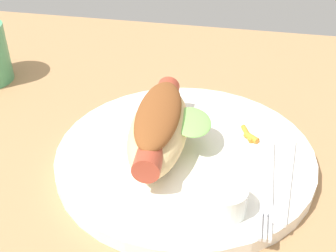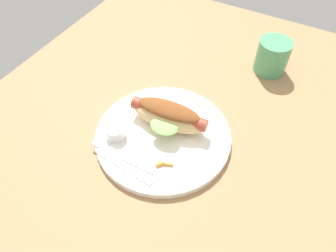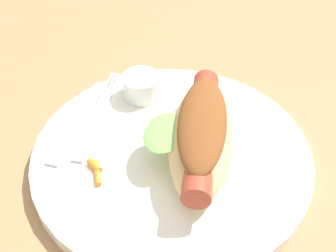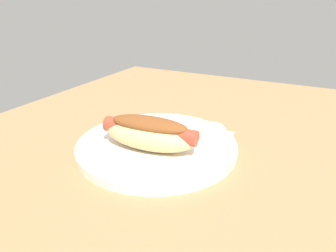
{
  "view_description": "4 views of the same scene",
  "coord_description": "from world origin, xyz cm",
  "px_view_note": "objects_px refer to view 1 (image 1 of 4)",
  "views": [
    {
      "loc": [
        -6.19,
        37.37,
        31.3
      ],
      "look_at": [
        1.72,
        -0.17,
        5.56
      ],
      "focal_mm": 45.78,
      "sensor_mm": 36.0,
      "label": 1
    },
    {
      "loc": [
        -37.0,
        -22.91,
        55.55
      ],
      "look_at": [
        -0.95,
        -3.28,
        6.24
      ],
      "focal_mm": 33.8,
      "sensor_mm": 36.0,
      "label": 2
    },
    {
      "loc": [
        6.28,
        -37.18,
        39.57
      ],
      "look_at": [
        -0.41,
        -1.48,
        5.45
      ],
      "focal_mm": 53.25,
      "sensor_mm": 36.0,
      "label": 3
    },
    {
      "loc": [
        44.27,
        23.38,
        26.41
      ],
      "look_at": [
        -0.83,
        0.38,
        4.79
      ],
      "focal_mm": 32.55,
      "sensor_mm": 36.0,
      "label": 4
    }
  ],
  "objects_px": {
    "hot_dog": "(159,125)",
    "knife": "(285,178)",
    "sauce_ramekin": "(224,199)",
    "fork": "(267,183)",
    "carrot_garnish": "(249,136)",
    "plate": "(184,155)"
  },
  "relations": [
    {
      "from": "plate",
      "to": "fork",
      "type": "xyz_separation_m",
      "value": [
        -0.09,
        0.04,
        0.01
      ]
    },
    {
      "from": "plate",
      "to": "carrot_garnish",
      "type": "xyz_separation_m",
      "value": [
        -0.07,
        -0.04,
        0.01
      ]
    },
    {
      "from": "plate",
      "to": "hot_dog",
      "type": "bearing_deg",
      "value": 4.16
    },
    {
      "from": "knife",
      "to": "sauce_ramekin",
      "type": "bearing_deg",
      "value": -39.35
    },
    {
      "from": "sauce_ramekin",
      "to": "carrot_garnish",
      "type": "height_order",
      "value": "sauce_ramekin"
    },
    {
      "from": "fork",
      "to": "carrot_garnish",
      "type": "distance_m",
      "value": 0.08
    },
    {
      "from": "knife",
      "to": "carrot_garnish",
      "type": "xyz_separation_m",
      "value": [
        0.04,
        -0.07,
        0.0
      ]
    },
    {
      "from": "plate",
      "to": "knife",
      "type": "distance_m",
      "value": 0.12
    },
    {
      "from": "sauce_ramekin",
      "to": "hot_dog",
      "type": "bearing_deg",
      "value": -46.29
    },
    {
      "from": "fork",
      "to": "hot_dog",
      "type": "bearing_deg",
      "value": -107.08
    },
    {
      "from": "fork",
      "to": "carrot_garnish",
      "type": "bearing_deg",
      "value": -163.85
    },
    {
      "from": "fork",
      "to": "carrot_garnish",
      "type": "relative_size",
      "value": 4.59
    },
    {
      "from": "hot_dog",
      "to": "knife",
      "type": "distance_m",
      "value": 0.15
    },
    {
      "from": "knife",
      "to": "hot_dog",
      "type": "bearing_deg",
      "value": -95.02
    },
    {
      "from": "plate",
      "to": "sauce_ramekin",
      "type": "xyz_separation_m",
      "value": [
        -0.05,
        0.09,
        0.02
      ]
    },
    {
      "from": "knife",
      "to": "carrot_garnish",
      "type": "bearing_deg",
      "value": -143.4
    },
    {
      "from": "plate",
      "to": "carrot_garnish",
      "type": "height_order",
      "value": "carrot_garnish"
    },
    {
      "from": "hot_dog",
      "to": "knife",
      "type": "height_order",
      "value": "hot_dog"
    },
    {
      "from": "sauce_ramekin",
      "to": "knife",
      "type": "xyz_separation_m",
      "value": [
        -0.06,
        -0.06,
        -0.01
      ]
    },
    {
      "from": "plate",
      "to": "hot_dog",
      "type": "xyz_separation_m",
      "value": [
        0.03,
        0.0,
        0.04
      ]
    },
    {
      "from": "hot_dog",
      "to": "sauce_ramekin",
      "type": "xyz_separation_m",
      "value": [
        -0.08,
        0.09,
        -0.02
      ]
    },
    {
      "from": "sauce_ramekin",
      "to": "carrot_garnish",
      "type": "bearing_deg",
      "value": -98.33
    }
  ]
}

